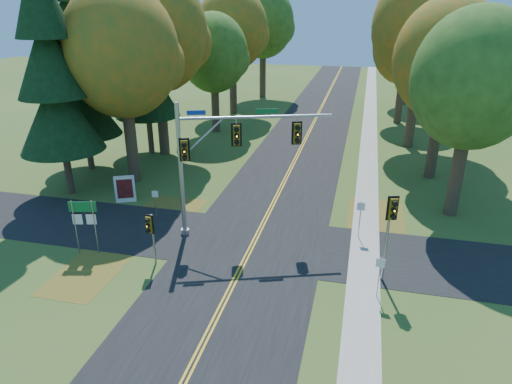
% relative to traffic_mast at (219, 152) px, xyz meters
% --- Properties ---
extents(ground, '(160.00, 160.00, 0.00)m').
position_rel_traffic_mast_xyz_m(ground, '(2.17, -2.67, -5.05)').
color(ground, '#37521D').
rests_on(ground, ground).
extents(road_main, '(8.00, 160.00, 0.02)m').
position_rel_traffic_mast_xyz_m(road_main, '(2.17, -2.67, -5.04)').
color(road_main, black).
rests_on(road_main, ground).
extents(road_cross, '(60.00, 6.00, 0.02)m').
position_rel_traffic_mast_xyz_m(road_cross, '(2.17, -0.67, -5.04)').
color(road_cross, black).
rests_on(road_cross, ground).
extents(centerline_left, '(0.10, 160.00, 0.01)m').
position_rel_traffic_mast_xyz_m(centerline_left, '(2.07, -2.67, -5.03)').
color(centerline_left, gold).
rests_on(centerline_left, road_main).
extents(centerline_right, '(0.10, 160.00, 0.01)m').
position_rel_traffic_mast_xyz_m(centerline_right, '(2.27, -2.67, -5.03)').
color(centerline_right, gold).
rests_on(centerline_right, road_main).
extents(sidewalk_east, '(1.60, 160.00, 0.06)m').
position_rel_traffic_mast_xyz_m(sidewalk_east, '(8.37, -2.67, -5.02)').
color(sidewalk_east, '#9E998E').
rests_on(sidewalk_east, ground).
extents(leaf_patch_w_near, '(4.00, 6.00, 0.00)m').
position_rel_traffic_mast_xyz_m(leaf_patch_w_near, '(-4.33, 1.33, -5.05)').
color(leaf_patch_w_near, brown).
rests_on(leaf_patch_w_near, ground).
extents(leaf_patch_e, '(3.50, 8.00, 0.00)m').
position_rel_traffic_mast_xyz_m(leaf_patch_e, '(8.97, 3.33, -5.05)').
color(leaf_patch_e, brown).
rests_on(leaf_patch_e, ground).
extents(leaf_patch_w_far, '(3.00, 5.00, 0.00)m').
position_rel_traffic_mast_xyz_m(leaf_patch_w_far, '(-5.33, -5.67, -5.05)').
color(leaf_patch_w_far, brown).
rests_on(leaf_patch_w_far, ground).
extents(tree_w_a, '(8.00, 8.00, 14.15)m').
position_rel_traffic_mast_xyz_m(tree_w_a, '(-8.95, 6.71, 4.43)').
color(tree_w_a, '#38281C').
rests_on(tree_w_a, ground).
extents(tree_e_a, '(7.20, 7.20, 12.73)m').
position_rel_traffic_mast_xyz_m(tree_e_a, '(13.74, 6.11, 3.48)').
color(tree_e_a, '#38281C').
rests_on(tree_e_a, ground).
extents(tree_w_b, '(8.60, 8.60, 15.38)m').
position_rel_traffic_mast_xyz_m(tree_w_b, '(-9.55, 13.62, 5.31)').
color(tree_w_b, '#38281C').
rests_on(tree_w_b, ground).
extents(tree_e_b, '(7.60, 7.60, 13.33)m').
position_rel_traffic_mast_xyz_m(tree_e_b, '(13.14, 12.91, 3.84)').
color(tree_e_b, '#38281C').
rests_on(tree_e_b, ground).
extents(tree_w_c, '(6.80, 6.80, 11.91)m').
position_rel_traffic_mast_xyz_m(tree_w_c, '(-7.37, 21.80, 2.89)').
color(tree_w_c, '#38281C').
rests_on(tree_w_c, ground).
extents(tree_e_c, '(8.80, 8.80, 15.79)m').
position_rel_traffic_mast_xyz_m(tree_e_c, '(12.05, 21.02, 5.61)').
color(tree_e_c, '#38281C').
rests_on(tree_e_c, ground).
extents(tree_w_d, '(8.20, 8.20, 14.56)m').
position_rel_traffic_mast_xyz_m(tree_w_d, '(-7.95, 30.52, 4.73)').
color(tree_w_d, '#38281C').
rests_on(tree_w_d, ground).
extents(tree_e_d, '(7.00, 7.00, 12.32)m').
position_rel_traffic_mast_xyz_m(tree_e_d, '(11.44, 30.20, 3.19)').
color(tree_e_d, '#38281C').
rests_on(tree_e_d, ground).
extents(tree_w_e, '(8.40, 8.40, 14.97)m').
position_rel_traffic_mast_xyz_m(tree_w_e, '(-6.75, 41.42, 5.02)').
color(tree_w_e, '#38281C').
rests_on(tree_w_e, ground).
extents(tree_e_e, '(7.80, 7.80, 13.74)m').
position_rel_traffic_mast_xyz_m(tree_e_e, '(12.64, 40.91, 4.14)').
color(tree_e_e, '#38281C').
rests_on(tree_e_e, ground).
extents(pine_a, '(5.60, 5.60, 19.48)m').
position_rel_traffic_mast_xyz_m(pine_a, '(-12.33, 3.33, 4.13)').
color(pine_a, '#38281C').
rests_on(pine_a, ground).
extents(pine_b, '(5.60, 5.60, 17.31)m').
position_rel_traffic_mast_xyz_m(pine_b, '(-13.83, 8.33, 3.11)').
color(pine_b, '#38281C').
rests_on(pine_b, ground).
extents(pine_c, '(5.60, 5.60, 20.56)m').
position_rel_traffic_mast_xyz_m(pine_c, '(-10.83, 13.33, 4.64)').
color(pine_c, '#38281C').
rests_on(pine_c, ground).
extents(traffic_mast, '(8.21, 3.33, 7.86)m').
position_rel_traffic_mast_xyz_m(traffic_mast, '(0.00, 0.00, 0.00)').
color(traffic_mast, '#9C9FA4').
rests_on(traffic_mast, ground).
extents(east_signal_pole, '(0.52, 0.62, 4.63)m').
position_rel_traffic_mast_xyz_m(east_signal_pole, '(9.30, -3.06, -1.55)').
color(east_signal_pole, gray).
rests_on(east_signal_pole, ground).
extents(ped_signal_pole, '(0.46, 0.53, 2.91)m').
position_rel_traffic_mast_xyz_m(ped_signal_pole, '(-2.35, -4.25, -2.89)').
color(ped_signal_pole, gray).
rests_on(ped_signal_pole, ground).
extents(route_sign_cluster, '(1.44, 0.39, 3.15)m').
position_rel_traffic_mast_xyz_m(route_sign_cluster, '(-6.33, -3.93, -2.83)').
color(route_sign_cluster, gray).
rests_on(route_sign_cluster, ground).
extents(info_kiosk, '(1.32, 0.72, 1.88)m').
position_rel_traffic_mast_xyz_m(info_kiosk, '(-7.75, 2.85, -4.12)').
color(info_kiosk, silver).
rests_on(info_kiosk, ground).
extents(reg_sign_e_north, '(0.44, 0.07, 2.32)m').
position_rel_traffic_mast_xyz_m(reg_sign_e_north, '(7.97, 1.30, -3.46)').
color(reg_sign_e_north, gray).
rests_on(reg_sign_e_north, ground).
extents(reg_sign_e_south, '(0.41, 0.09, 2.15)m').
position_rel_traffic_mast_xyz_m(reg_sign_e_south, '(8.99, -4.43, -3.58)').
color(reg_sign_e_south, gray).
rests_on(reg_sign_e_south, ground).
extents(reg_sign_w, '(0.39, 0.11, 2.04)m').
position_rel_traffic_mast_xyz_m(reg_sign_w, '(-4.47, 0.75, -3.65)').
color(reg_sign_w, gray).
rests_on(reg_sign_w, ground).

